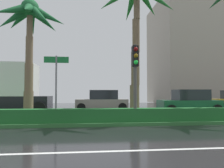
% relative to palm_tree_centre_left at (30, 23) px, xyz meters
% --- Properties ---
extents(ground_plane, '(90.00, 42.00, 0.10)m').
position_rel_palm_tree_centre_left_xyz_m(ground_plane, '(2.63, 0.95, -5.12)').
color(ground_plane, black).
extents(near_lane_divider_stripe, '(81.00, 0.14, 0.01)m').
position_rel_palm_tree_centre_left_xyz_m(near_lane_divider_stripe, '(2.63, -6.05, -5.07)').
color(near_lane_divider_stripe, white).
rests_on(near_lane_divider_stripe, ground_plane).
extents(median_strip, '(85.50, 4.00, 0.15)m').
position_rel_palm_tree_centre_left_xyz_m(median_strip, '(2.63, -0.05, -5.00)').
color(median_strip, '#2D6B33').
rests_on(median_strip, ground_plane).
extents(median_hedge, '(76.50, 0.70, 0.60)m').
position_rel_palm_tree_centre_left_xyz_m(median_hedge, '(2.63, -1.45, -4.62)').
color(median_hedge, '#1E6028').
rests_on(median_hedge, median_strip).
extents(palm_tree_centre_left, '(3.62, 3.65, 6.16)m').
position_rel_palm_tree_centre_left_xyz_m(palm_tree_centre_left, '(0.00, 0.00, 0.00)').
color(palm_tree_centre_left, brown).
rests_on(palm_tree_centre_left, median_strip).
extents(palm_tree_centre, '(4.28, 4.31, 7.48)m').
position_rel_palm_tree_centre_left_xyz_m(palm_tree_centre, '(5.52, -0.41, 0.98)').
color(palm_tree_centre, brown).
rests_on(palm_tree_centre, median_strip).
extents(traffic_signal_median_right, '(0.28, 0.43, 3.57)m').
position_rel_palm_tree_centre_left_xyz_m(traffic_signal_median_right, '(5.17, -1.65, -2.46)').
color(traffic_signal_median_right, '#4C4C47').
rests_on(traffic_signal_median_right, median_strip).
extents(street_name_sign, '(1.10, 0.08, 3.00)m').
position_rel_palm_tree_centre_left_xyz_m(street_name_sign, '(1.58, -1.48, -2.99)').
color(street_name_sign, slate).
rests_on(street_name_sign, median_strip).
extents(box_truck_lead, '(6.40, 2.64, 3.46)m').
position_rel_palm_tree_centre_left_xyz_m(box_truck_lead, '(-2.69, 3.99, -3.53)').
color(box_truck_lead, black).
rests_on(box_truck_lead, ground_plane).
extents(car_in_traffic_leading, '(4.30, 2.02, 1.72)m').
position_rel_palm_tree_centre_left_xyz_m(car_in_traffic_leading, '(4.20, 6.90, -4.25)').
color(car_in_traffic_leading, gray).
rests_on(car_in_traffic_leading, ground_plane).
extents(car_in_traffic_second, '(4.30, 2.02, 1.72)m').
position_rel_palm_tree_centre_left_xyz_m(car_in_traffic_second, '(10.34, 3.68, -4.25)').
color(car_in_traffic_second, '#195133').
rests_on(car_in_traffic_second, ground_plane).
extents(building_far_right, '(18.70, 10.85, 15.12)m').
position_rel_palm_tree_centre_left_xyz_m(building_far_right, '(22.66, 20.29, 2.49)').
color(building_far_right, '#A89E8E').
rests_on(building_far_right, ground_plane).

